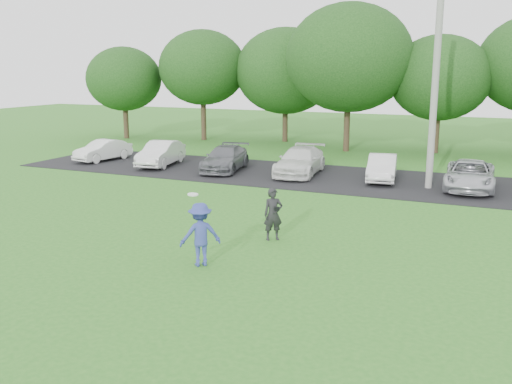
# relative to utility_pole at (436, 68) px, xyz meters

# --- Properties ---
(ground) EXTENTS (100.00, 100.00, 0.00)m
(ground) POSITION_rel_utility_pole_xyz_m (-3.96, -12.44, -4.91)
(ground) COLOR #2B7220
(ground) RESTS_ON ground
(parking_lot) EXTENTS (32.00, 6.50, 0.03)m
(parking_lot) POSITION_rel_utility_pole_xyz_m (-3.96, 0.56, -4.90)
(parking_lot) COLOR black
(parking_lot) RESTS_ON ground
(utility_pole) EXTENTS (0.28, 0.28, 9.83)m
(utility_pole) POSITION_rel_utility_pole_xyz_m (0.00, 0.00, 0.00)
(utility_pole) COLOR gray
(utility_pole) RESTS_ON ground
(frisbee_player) EXTENTS (1.20, 1.15, 1.92)m
(frisbee_player) POSITION_rel_utility_pole_xyz_m (-4.12, -12.09, -4.09)
(frisbee_player) COLOR #343F93
(frisbee_player) RESTS_ON ground
(camera_bystander) EXTENTS (0.67, 0.63, 1.54)m
(camera_bystander) POSITION_rel_utility_pole_xyz_m (-3.25, -9.32, -4.14)
(camera_bystander) COLOR black
(camera_bystander) RESTS_ON ground
(parked_cars) EXTENTS (27.79, 4.84, 1.26)m
(parked_cars) POSITION_rel_utility_pole_xyz_m (-3.50, 0.48, -4.29)
(parked_cars) COLOR white
(parked_cars) RESTS_ON parking_lot
(tree_row) EXTENTS (42.39, 9.85, 8.64)m
(tree_row) POSITION_rel_utility_pole_xyz_m (-2.45, 10.32, -0.01)
(tree_row) COLOR #38281C
(tree_row) RESTS_ON ground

